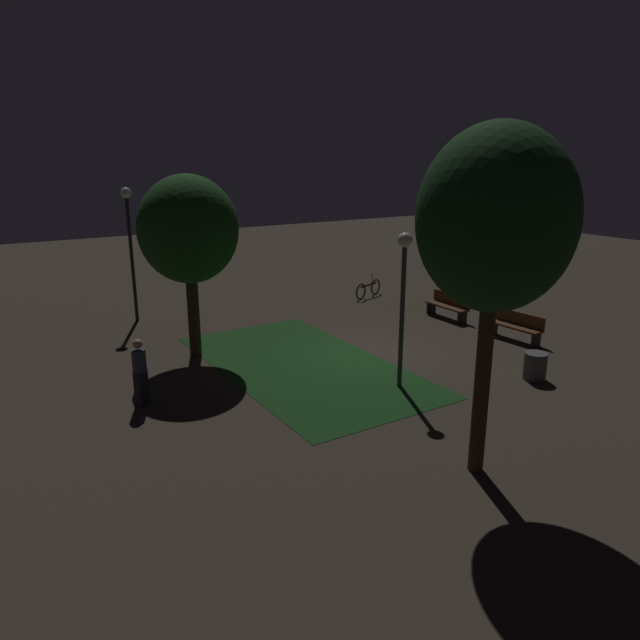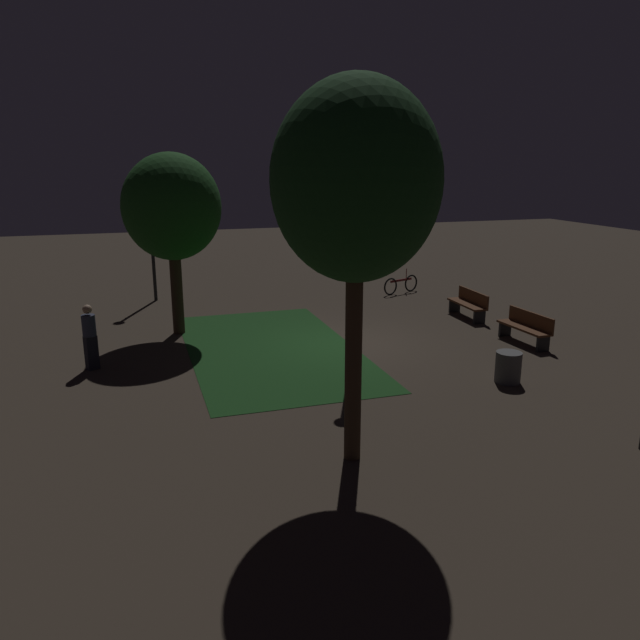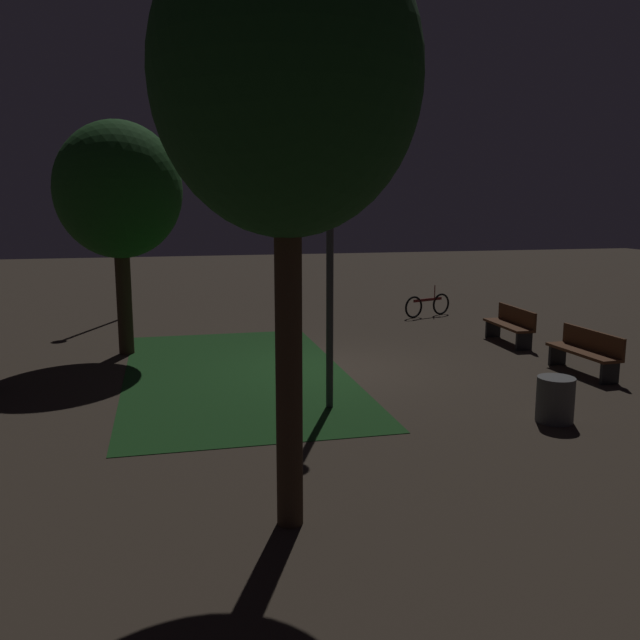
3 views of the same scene
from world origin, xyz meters
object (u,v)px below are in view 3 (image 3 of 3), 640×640
tree_left_canopy (286,78)px  bicycle (428,305)px  lamp_post_plaza_west (330,247)px  bench_corner (586,350)px  lamp_post_path_center (114,212)px  trash_bin (555,399)px  tree_right_canopy (119,191)px  bench_back_row (511,324)px

tree_left_canopy → bicycle: tree_left_canopy is taller
lamp_post_plaza_west → bench_corner: bearing=-79.8°
lamp_post_path_center → bicycle: lamp_post_path_center is taller
lamp_post_path_center → trash_bin: bearing=-146.9°
lamp_post_plaza_west → lamp_post_path_center: size_ratio=0.84×
tree_right_canopy → tree_left_canopy: tree_left_canopy is taller
bench_back_row → trash_bin: (-5.51, 2.27, -0.12)m
bench_back_row → lamp_post_path_center: lamp_post_path_center is taller
lamp_post_plaza_west → trash_bin: bearing=-114.7°
bench_back_row → trash_bin: size_ratio=2.54×
bench_corner → bench_back_row: size_ratio=1.01×
lamp_post_path_center → tree_right_canopy: bearing=-174.7°
bench_corner → tree_left_canopy: 9.43m
lamp_post_path_center → bicycle: (-1.55, -9.01, -2.78)m
bench_back_row → bicycle: size_ratio=1.08×
lamp_post_plaza_west → lamp_post_path_center: (9.62, 3.97, 0.43)m
tree_right_canopy → bicycle: bearing=-70.0°
lamp_post_plaza_west → bicycle: (8.07, -5.04, -2.35)m
bench_back_row → lamp_post_path_center: bearing=59.5°
tree_left_canopy → trash_bin: size_ratio=8.65×
trash_bin → bicycle: size_ratio=0.43×
lamp_post_plaza_west → lamp_post_path_center: 10.42m
lamp_post_plaza_west → tree_right_canopy: bearing=35.6°
bicycle → bench_corner: bearing=-175.9°
bench_back_row → lamp_post_path_center: (5.62, 9.52, 2.64)m
bench_corner → bicycle: bicycle is taller
lamp_post_plaza_west → tree_left_canopy: bearing=160.2°
bench_back_row → trash_bin: bench_back_row is taller
tree_left_canopy → lamp_post_plaza_west: tree_left_canopy is taller
tree_right_canopy → lamp_post_path_center: 4.72m
tree_right_canopy → lamp_post_plaza_west: (-4.95, -3.54, -0.94)m
bench_corner → tree_right_canopy: bearing=66.5°
bench_back_row → tree_right_canopy: tree_right_canopy is taller
bench_back_row → tree_left_canopy: bearing=138.6°
bench_corner → tree_right_canopy: tree_right_canopy is taller
bench_corner → trash_bin: bench_corner is taller
bench_back_row → lamp_post_plaza_west: (-4.00, 5.55, 2.21)m
bicycle → tree_right_canopy: bearing=110.0°
tree_left_canopy → lamp_post_path_center: bearing=10.8°
bench_back_row → tree_right_canopy: 9.67m
bench_corner → tree_right_canopy: size_ratio=0.35×
lamp_post_path_center → trash_bin: lamp_post_path_center is taller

